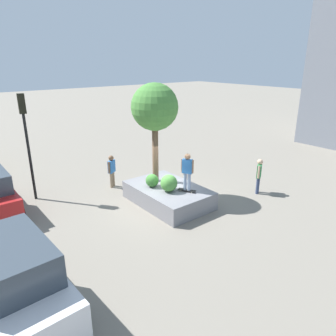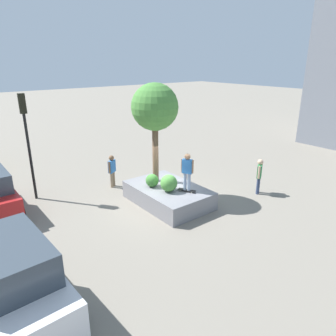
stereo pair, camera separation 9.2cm
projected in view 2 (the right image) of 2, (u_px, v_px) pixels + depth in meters
The scene contains 11 objects.
ground_plane at pixel (164, 202), 14.41m from camera, with size 120.00×120.00×0.00m, color gray.
planter_ledge at pixel (168, 195), 14.19m from camera, with size 3.82×2.50×0.79m, color gray.
plaza_tree at pixel (155, 108), 13.67m from camera, with size 2.09×2.09×4.51m.
boxwood_shrub at pixel (152, 180), 14.00m from camera, with size 0.59×0.59×0.59m, color #3D7A33.
hedge_clump at pixel (169, 183), 13.49m from camera, with size 0.74×0.74×0.74m, color #4C8C3D.
skateboard at pixel (187, 190), 13.55m from camera, with size 0.81×0.56×0.07m.
skateboarder at pixel (187, 169), 13.23m from camera, with size 0.50×0.37×1.64m.
police_car at pixel (8, 278), 7.69m from camera, with size 4.80×2.38×2.19m.
traffic_light_corner at pixel (26, 130), 13.71m from camera, with size 0.36×0.31×4.87m.
pedestrian_crossing at pixel (259, 174), 15.02m from camera, with size 0.41×0.52×1.75m.
passerby_with_bag at pixel (112, 169), 15.82m from camera, with size 0.40×0.50×1.68m.
Camera 2 is at (-10.40, 7.96, 6.22)m, focal length 33.37 mm.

